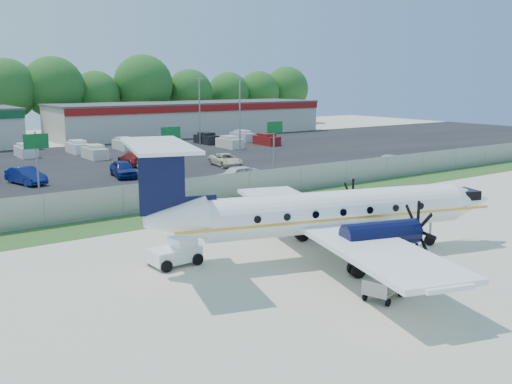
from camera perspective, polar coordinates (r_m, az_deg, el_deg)
ground at (r=29.30m, az=6.79°, el=-6.28°), size 170.00×170.00×0.00m
grass_verge at (r=38.73m, az=-5.10°, el=-1.92°), size 170.00×4.00×0.02m
access_road at (r=44.81m, az=-9.58°, el=-0.24°), size 170.00×8.00×0.02m
parking_lot at (r=64.18m, az=-17.72°, el=2.79°), size 170.00×32.00×0.02m
perimeter_fence at (r=40.24m, az=-6.55°, el=-0.01°), size 120.00×0.06×1.99m
building_east at (r=94.26m, az=-6.65°, el=7.34°), size 44.40×12.40×5.24m
sign_left at (r=45.25m, az=-21.10°, el=3.89°), size 1.80×0.26×5.00m
sign_mid at (r=49.04m, az=-8.53°, el=5.02°), size 1.80×0.26×5.00m
sign_right at (r=54.82m, az=1.85°, el=5.77°), size 1.80×0.26×5.00m
light_pole_ne at (r=70.47m, az=-1.63°, el=8.28°), size 0.90×0.35×9.09m
light_pole_se at (r=79.00m, az=-5.67°, el=8.54°), size 0.90×0.35×9.09m
tree_line at (r=96.98m, az=-23.82°, el=5.02°), size 112.00×6.00×14.00m
aircraft at (r=28.50m, az=7.30°, el=-1.96°), size 19.64×19.18×6.00m
pushback_tug at (r=27.80m, az=-7.99°, el=-5.96°), size 2.44×1.81×1.27m
baggage_cart_near at (r=23.96m, az=12.61°, el=-9.38°), size 2.06×1.60×0.95m
baggage_cart_far at (r=29.81m, az=11.52°, el=-5.16°), size 2.28×1.90×1.03m
cone_nose at (r=38.47m, az=13.92°, el=-1.97°), size 0.34×0.34×0.48m
cone_port_wing at (r=24.33m, az=13.10°, el=-9.53°), size 0.39×0.39×0.55m
cone_starboard_wing at (r=32.91m, az=-0.21°, el=-3.76°), size 0.40×0.40×0.57m
road_car_mid at (r=49.13m, az=-1.97°, el=0.89°), size 4.48×1.98×1.50m
road_car_east at (r=59.38m, az=13.25°, el=2.38°), size 5.02×3.53×1.35m
parked_car_b at (r=52.38m, az=-21.97°, el=0.72°), size 2.70×4.75×1.48m
parked_car_c at (r=53.50m, az=-13.10°, el=1.45°), size 2.49×4.74×1.54m
parked_car_d at (r=55.98m, az=-9.94°, el=1.99°), size 2.41×4.36×1.36m
parked_car_e at (r=59.00m, az=-3.04°, el=2.61°), size 2.68×4.90×1.30m
parked_car_g at (r=60.64m, az=-12.11°, el=2.60°), size 2.24×5.13×1.47m
far_parking_rows at (r=68.93m, az=-18.98°, el=3.25°), size 56.00×10.00×1.60m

